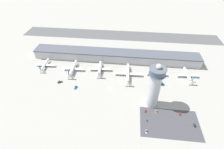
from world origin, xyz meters
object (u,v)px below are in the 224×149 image
at_px(airplane_gate_echo, 157,74).
at_px(car_silver_sedan, 146,121).
at_px(control_tower, 155,86).
at_px(airplane_gate_delta, 128,74).
at_px(airplane_gate_bravo, 73,69).
at_px(car_green_van, 146,132).
at_px(car_navy_sedan, 145,111).
at_px(service_truck_fuel, 162,84).
at_px(service_truck_baggage, 60,82).
at_px(airplane_gate_foxtrot, 188,75).
at_px(car_red_hatchback, 156,112).
at_px(airplane_gate_alpha, 45,65).
at_px(airplane_gate_charlie, 100,69).
at_px(service_truck_catering, 76,87).
at_px(car_white_wagon, 180,114).
at_px(car_black_suv, 195,125).

height_order(airplane_gate_echo, car_silver_sedan, airplane_gate_echo).
bearing_deg(control_tower, airplane_gate_delta, 120.63).
distance_m(airplane_gate_bravo, car_green_van, 141.45).
distance_m(control_tower, car_silver_sedan, 39.25).
relative_size(airplane_gate_delta, car_navy_sedan, 9.86).
height_order(service_truck_fuel, service_truck_baggage, service_truck_baggage).
height_order(airplane_gate_foxtrot, service_truck_fuel, airplane_gate_foxtrot).
xyz_separation_m(car_red_hatchback, car_navy_sedan, (-12.80, -0.10, 0.04)).
xyz_separation_m(airplane_gate_alpha, airplane_gate_foxtrot, (214.08, -2.97, 0.68)).
bearing_deg(airplane_gate_charlie, car_green_van, -56.39).
xyz_separation_m(airplane_gate_charlie, service_truck_baggage, (-51.28, -32.17, -3.36)).
relative_size(airplane_gate_bravo, service_truck_catering, 6.44).
bearing_deg(car_white_wagon, car_silver_sedan, -160.84).
bearing_deg(car_green_van, airplane_gate_bravo, 138.28).
bearing_deg(car_red_hatchback, service_truck_baggage, 163.42).
relative_size(airplane_gate_charlie, service_truck_fuel, 6.17).
distance_m(control_tower, car_navy_sedan, 32.18).
bearing_deg(airplane_gate_delta, airplane_gate_bravo, 177.58).
distance_m(airplane_gate_alpha, car_red_hatchback, 179.67).
height_order(airplane_gate_alpha, airplane_gate_delta, airplane_gate_delta).
bearing_deg(car_black_suv, car_red_hatchback, 160.05).
bearing_deg(airplane_gate_echo, car_navy_sedan, -105.35).
bearing_deg(car_navy_sedan, car_white_wagon, -0.44).
relative_size(airplane_gate_delta, service_truck_fuel, 7.92).
bearing_deg(airplane_gate_alpha, airplane_gate_charlie, -0.99).
bearing_deg(airplane_gate_foxtrot, car_green_van, -122.71).
xyz_separation_m(control_tower, airplane_gate_echo, (11.05, 55.70, -24.99)).
xyz_separation_m(airplane_gate_echo, service_truck_baggage, (-134.90, -29.23, -3.49)).
bearing_deg(car_red_hatchback, car_black_suv, -19.95).
distance_m(airplane_gate_echo, service_truck_catering, 116.21).
height_order(car_white_wagon, car_navy_sedan, car_navy_sedan).
height_order(car_black_suv, car_red_hatchback, car_black_suv).
distance_m(airplane_gate_echo, car_red_hatchback, 68.03).
relative_size(airplane_gate_echo, car_navy_sedan, 8.75).
bearing_deg(airplane_gate_foxtrot, service_truck_catering, -165.78).
bearing_deg(car_green_van, airplane_gate_alpha, 146.74).
height_order(service_truck_fuel, car_red_hatchback, service_truck_fuel).
relative_size(car_silver_sedan, car_navy_sedan, 0.91).
height_order(airplane_gate_alpha, car_black_suv, airplane_gate_alpha).
height_order(control_tower, car_green_van, control_tower).
bearing_deg(airplane_gate_bravo, car_navy_sedan, -32.33).
bearing_deg(car_green_van, car_red_hatchback, 65.50).
height_order(service_truck_catering, car_navy_sedan, service_truck_catering).
height_order(airplane_gate_foxtrot, car_red_hatchback, airplane_gate_foxtrot).
distance_m(airplane_gate_charlie, car_white_wagon, 125.98).
height_order(airplane_gate_delta, car_white_wagon, airplane_gate_delta).
bearing_deg(airplane_gate_alpha, car_green_van, -33.26).
bearing_deg(car_green_van, service_truck_baggage, 150.47).
bearing_deg(service_truck_fuel, service_truck_catering, -170.78).
height_order(airplane_gate_echo, car_black_suv, airplane_gate_echo).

